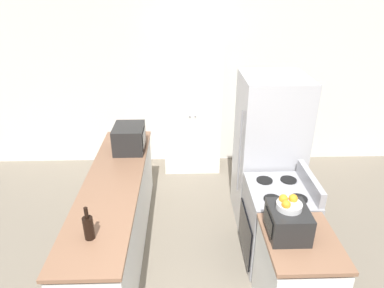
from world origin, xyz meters
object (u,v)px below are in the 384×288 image
microwave (129,138)px  toaster_oven (288,222)px  stove (276,224)px  refrigerator (268,151)px  pantry_cabinet (192,110)px  fruit_bowl (289,204)px  wine_bottle (89,227)px

microwave → toaster_oven: bearing=-47.0°
stove → microwave: (-1.65, 0.96, 0.59)m
refrigerator → toaster_oven: bearing=-97.2°
toaster_oven → stove: bearing=78.6°
refrigerator → stove: bearing=-93.5°
pantry_cabinet → fruit_bowl: size_ratio=9.57×
pantry_cabinet → fruit_bowl: (0.70, -2.72, 0.18)m
wine_bottle → microwave: bearing=86.0°
pantry_cabinet → wine_bottle: bearing=-108.6°
stove → fruit_bowl: (-0.14, -0.64, 0.72)m
toaster_oven → refrigerator: bearing=82.8°
refrigerator → microwave: (-1.70, 0.17, 0.12)m
pantry_cabinet → microwave: 1.38m
pantry_cabinet → stove: 2.30m
pantry_cabinet → wine_bottle: size_ratio=6.56×
refrigerator → wine_bottle: refrigerator is taller
refrigerator → wine_bottle: (-1.81, -1.45, 0.07)m
wine_bottle → toaster_oven: 1.63m
pantry_cabinet → wine_bottle: 2.89m
microwave → fruit_bowl: 2.20m
toaster_oven → fruit_bowl: bearing=106.7°
refrigerator → toaster_oven: refrigerator is taller
pantry_cabinet → refrigerator: pantry_cabinet is taller
toaster_oven → fruit_bowl: size_ratio=1.75×
pantry_cabinet → fruit_bowl: bearing=-75.6°
toaster_oven → microwave: bearing=133.0°
stove → toaster_oven: toaster_oven is taller
pantry_cabinet → stove: pantry_cabinet is taller
stove → fruit_bowl: fruit_bowl is taller
pantry_cabinet → toaster_oven: 2.83m
stove → refrigerator: 0.92m
microwave → pantry_cabinet: bearing=54.2°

